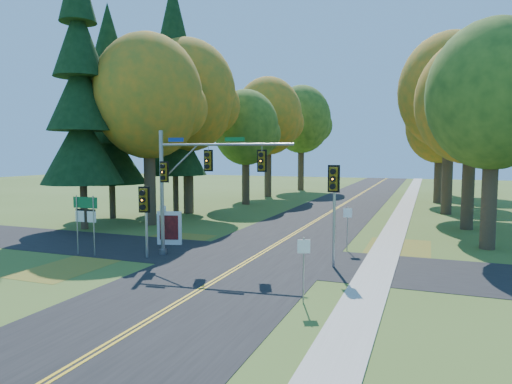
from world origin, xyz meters
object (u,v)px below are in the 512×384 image
(traffic_mast, at_px, (193,176))
(east_signal_pole, at_px, (334,190))
(info_kiosk, at_px, (169,228))
(route_sign_cluster, at_px, (85,213))

(traffic_mast, bearing_deg, east_signal_pole, -4.83)
(traffic_mast, bearing_deg, info_kiosk, 136.11)
(traffic_mast, relative_size, east_signal_pole, 1.49)
(route_sign_cluster, bearing_deg, east_signal_pole, 6.71)
(route_sign_cluster, bearing_deg, traffic_mast, 16.18)
(info_kiosk, bearing_deg, route_sign_cluster, -140.21)
(route_sign_cluster, bearing_deg, info_kiosk, 53.99)
(info_kiosk, bearing_deg, east_signal_pole, -27.38)
(traffic_mast, height_order, info_kiosk, traffic_mast)
(traffic_mast, relative_size, route_sign_cluster, 2.27)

